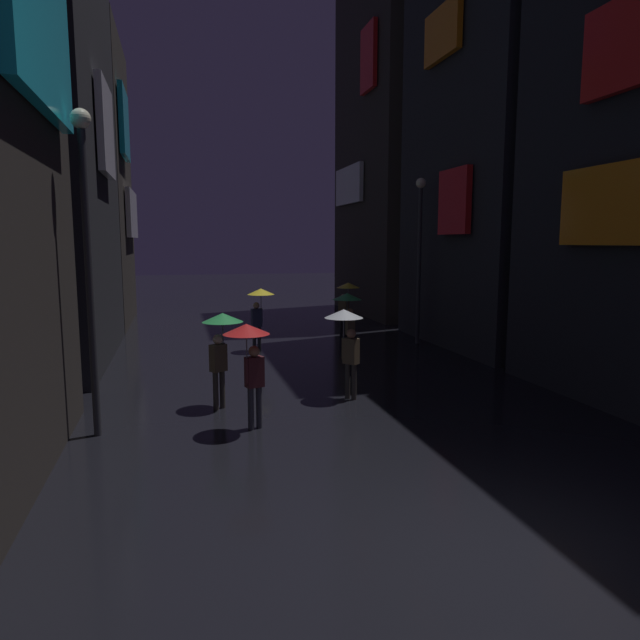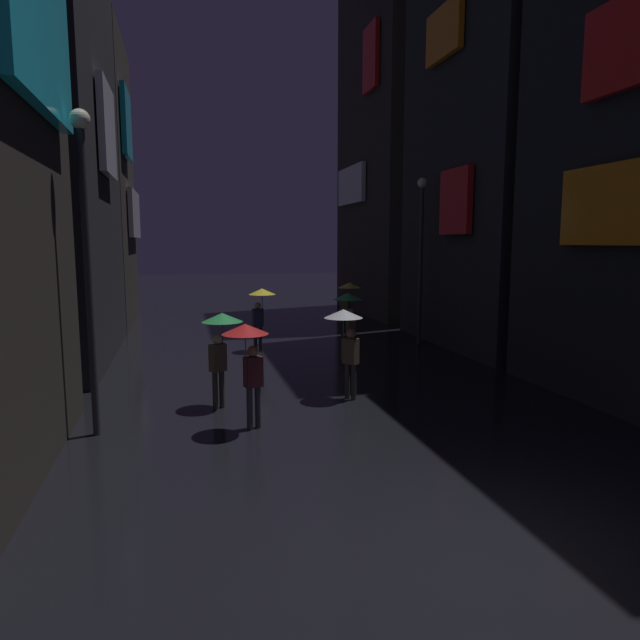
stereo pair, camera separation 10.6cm
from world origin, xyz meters
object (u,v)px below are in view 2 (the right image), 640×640
object	(u,v)px
pedestrian_far_right_red	(248,347)
pedestrian_foreground_left_yellow	(348,294)
pedestrian_foreground_right_yellow	(261,302)
streetlamp_right_far	(421,242)
pedestrian_near_crossing_green	(221,334)
pedestrian_midstreet_left_green	(349,308)
pedestrian_midstreet_centre_clear	(346,329)
streetlamp_left_near	(86,239)

from	to	relation	value
pedestrian_far_right_red	pedestrian_foreground_left_yellow	world-z (taller)	same
pedestrian_foreground_right_yellow	streetlamp_right_far	bearing A→B (deg)	0.82
pedestrian_near_crossing_green	streetlamp_right_far	bearing A→B (deg)	40.68
pedestrian_near_crossing_green	pedestrian_foreground_right_yellow	size ratio (longest dim) A/B	1.00
pedestrian_far_right_red	pedestrian_midstreet_left_green	size ratio (longest dim) A/B	1.00
pedestrian_midstreet_left_green	pedestrian_foreground_left_yellow	world-z (taller)	same
pedestrian_midstreet_centre_clear	pedestrian_foreground_right_yellow	world-z (taller)	same
pedestrian_near_crossing_green	pedestrian_foreground_right_yellow	xyz separation A→B (m)	(1.75, 6.39, 0.00)
pedestrian_far_right_red	streetlamp_left_near	distance (m)	3.55
pedestrian_foreground_right_yellow	streetlamp_left_near	xyz separation A→B (m)	(-4.23, -7.69, 2.05)
pedestrian_foreground_left_yellow	pedestrian_foreground_right_yellow	distance (m)	4.19
pedestrian_near_crossing_green	streetlamp_right_far	size ratio (longest dim) A/B	0.36
streetlamp_left_near	streetlamp_right_far	size ratio (longest dim) A/B	1.02
pedestrian_midstreet_left_green	streetlamp_left_near	xyz separation A→B (m)	(-6.61, -5.32, 2.05)
pedestrian_far_right_red	streetlamp_right_far	size ratio (longest dim) A/B	0.36
pedestrian_near_crossing_green	streetlamp_right_far	distance (m)	10.12
pedestrian_near_crossing_green	pedestrian_foreground_right_yellow	bearing A→B (deg)	74.64
pedestrian_foreground_left_yellow	pedestrian_midstreet_left_green	bearing A→B (deg)	-106.19
pedestrian_midstreet_left_green	streetlamp_right_far	size ratio (longest dim) A/B	0.36
streetlamp_left_near	pedestrian_foreground_right_yellow	bearing A→B (deg)	61.21
pedestrian_foreground_right_yellow	pedestrian_midstreet_left_green	bearing A→B (deg)	-44.93
streetlamp_left_near	pedestrian_far_right_red	bearing A→B (deg)	-8.25
pedestrian_foreground_left_yellow	streetlamp_left_near	bearing A→B (deg)	-129.04
pedestrian_foreground_right_yellow	streetlamp_right_far	distance (m)	6.11
pedestrian_far_right_red	pedestrian_midstreet_centre_clear	distance (m)	3.02
pedestrian_far_right_red	pedestrian_midstreet_left_green	world-z (taller)	same
pedestrian_midstreet_centre_clear	pedestrian_near_crossing_green	bearing A→B (deg)	-179.56
pedestrian_midstreet_left_green	streetlamp_right_far	distance (m)	4.64
pedestrian_midstreet_centre_clear	pedestrian_foreground_right_yellow	bearing A→B (deg)	99.95
pedestrian_midstreet_left_green	pedestrian_foreground_right_yellow	bearing A→B (deg)	135.07
streetlamp_left_near	pedestrian_midstreet_centre_clear	bearing A→B (deg)	13.91
pedestrian_foreground_left_yellow	pedestrian_midstreet_centre_clear	bearing A→B (deg)	-106.84
pedestrian_foreground_left_yellow	streetlamp_right_far	distance (m)	3.50
pedestrian_midstreet_left_green	pedestrian_foreground_left_yellow	bearing A→B (deg)	73.81
streetlamp_left_near	streetlamp_right_far	world-z (taller)	streetlamp_left_near
pedestrian_near_crossing_green	pedestrian_foreground_left_yellow	bearing A→B (deg)	57.27
pedestrian_foreground_left_yellow	streetlamp_right_far	bearing A→B (deg)	-42.67
pedestrian_midstreet_centre_clear	pedestrian_midstreet_left_green	world-z (taller)	same
streetlamp_right_far	pedestrian_midstreet_left_green	bearing A→B (deg)	-144.10
pedestrian_far_right_red	pedestrian_midstreet_centre_clear	bearing A→B (deg)	35.12
pedestrian_near_crossing_green	pedestrian_far_right_red	size ratio (longest dim) A/B	1.00
pedestrian_midstreet_centre_clear	pedestrian_foreground_left_yellow	size ratio (longest dim) A/B	1.00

